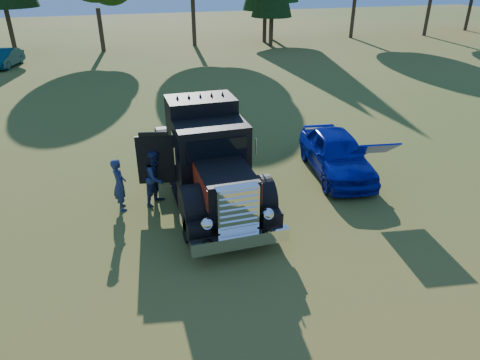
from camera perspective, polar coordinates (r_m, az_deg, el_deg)
name	(u,v)px	position (r m, az deg, el deg)	size (l,w,h in m)	color
ground	(267,221)	(12.40, 3.65, -5.44)	(120.00, 120.00, 0.00)	#355B1A
diamond_t_truck	(209,160)	(13.03, -4.22, 2.61)	(3.36, 7.16, 3.00)	black
hotrod_coupe	(337,153)	(15.21, 12.75, 3.48)	(2.44, 4.60, 1.89)	#0A0693
spectator_near	(120,185)	(13.06, -15.76, -0.59)	(0.59, 0.39, 1.63)	#21334D
spectator_far	(156,177)	(13.11, -11.09, 0.37)	(0.85, 0.66, 1.75)	#20324B
distant_teal_car	(5,58)	(35.94, -28.84, 14.05)	(1.31, 3.75, 1.24)	#082E34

